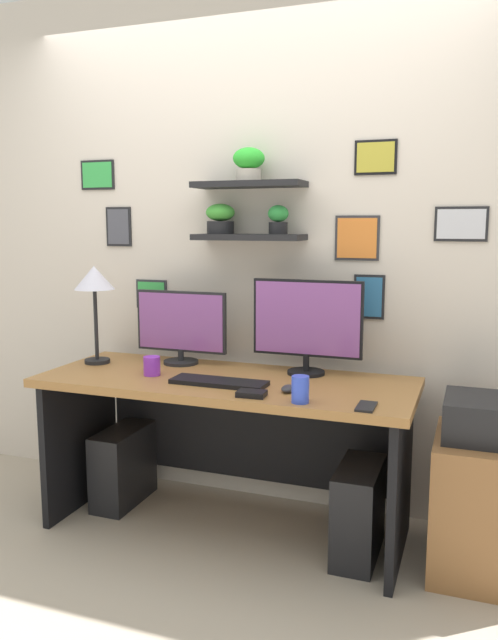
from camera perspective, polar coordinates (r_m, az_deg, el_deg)
The scene contains 16 objects.
ground_plane at distance 3.22m, azimuth -2.08°, elevation -18.36°, with size 8.00×8.00×0.00m, color tan.
back_wall_assembly at distance 3.27m, azimuth 0.69°, elevation 6.84°, with size 4.40×0.24×2.70m.
desk at distance 3.06m, azimuth -1.73°, elevation -8.79°, with size 1.76×0.68×0.75m.
monitor_left at distance 3.24m, azimuth -6.19°, elevation -0.56°, with size 0.49×0.18×0.38m.
monitor_right at distance 3.00m, azimuth 5.30°, elevation -0.32°, with size 0.53×0.18×0.45m.
keyboard at distance 2.84m, azimuth -2.75°, elevation -5.66°, with size 0.44×0.14×0.02m, color black.
computer_mouse at distance 2.72m, azimuth 3.57°, elevation -6.23°, with size 0.06×0.09×0.03m, color #2D2D33.
desk_lamp at distance 3.30m, azimuth -13.86°, elevation 3.18°, with size 0.20×0.20×0.50m.
cell_phone at distance 2.53m, azimuth 10.61°, elevation -7.73°, with size 0.07×0.14×0.01m, color black.
coffee_mug at distance 3.04m, azimuth -8.82°, elevation -4.14°, with size 0.08×0.08×0.09m, color purple.
scissors_tray at distance 2.65m, azimuth 0.23°, elevation -6.71°, with size 0.12×0.08×0.02m, color black.
water_cup at distance 2.55m, azimuth 4.68°, elevation -6.30°, with size 0.07×0.07×0.11m, color blue.
drawer_cabinet at distance 2.93m, azimuth 20.77°, elevation -15.46°, with size 0.44×0.50×0.59m, color brown.
printer at distance 2.80m, azimuth 21.20°, elevation -8.38°, with size 0.38×0.34×0.17m, color black.
computer_tower_left at distance 3.47m, azimuth -11.34°, elevation -12.85°, with size 0.18×0.40×0.40m, color black.
computer_tower_right at distance 2.94m, azimuth 9.92°, elevation -16.74°, with size 0.18×0.40×0.42m, color black.
Camera 1 is at (1.09, -2.65, 1.47)m, focal length 35.23 mm.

